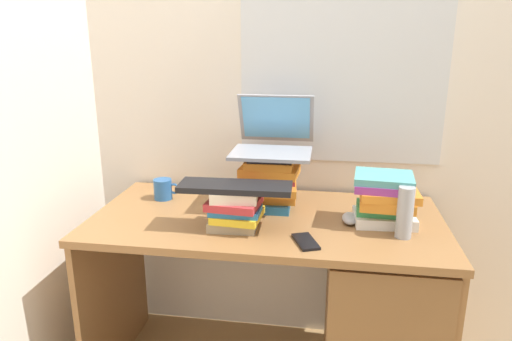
# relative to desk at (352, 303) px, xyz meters

# --- Properties ---
(wall_back) EXTENTS (6.00, 0.06, 2.60)m
(wall_back) POSITION_rel_desk_xyz_m (-0.36, 0.42, 0.88)
(wall_back) COLOR silver
(wall_back) RESTS_ON ground
(wall_left) EXTENTS (0.05, 6.00, 2.60)m
(wall_left) POSITION_rel_desk_xyz_m (-1.28, 0.03, 0.88)
(wall_left) COLOR beige
(wall_left) RESTS_ON ground
(desk) EXTENTS (1.42, 0.70, 0.77)m
(desk) POSITION_rel_desk_xyz_m (0.00, 0.00, 0.00)
(desk) COLOR olive
(desk) RESTS_ON ground
(book_stack_tall) EXTENTS (0.25, 0.21, 0.23)m
(book_stack_tall) POSITION_rel_desk_xyz_m (-0.36, 0.12, 0.47)
(book_stack_tall) COLOR #2672B2
(book_stack_tall) RESTS_ON desk
(book_stack_keyboard_riser) EXTENTS (0.21, 0.19, 0.16)m
(book_stack_keyboard_riser) POSITION_rel_desk_xyz_m (-0.46, -0.11, 0.43)
(book_stack_keyboard_riser) COLOR gray
(book_stack_keyboard_riser) RESTS_ON desk
(book_stack_side) EXTENTS (0.25, 0.21, 0.20)m
(book_stack_side) POSITION_rel_desk_xyz_m (0.10, 0.02, 0.45)
(book_stack_side) COLOR white
(book_stack_side) RESTS_ON desk
(laptop) EXTENTS (0.33, 0.35, 0.23)m
(laptop) POSITION_rel_desk_xyz_m (-0.36, 0.19, 0.64)
(laptop) COLOR gray
(laptop) RESTS_ON book_stack_tall
(keyboard) EXTENTS (0.42, 0.15, 0.02)m
(keyboard) POSITION_rel_desk_xyz_m (-0.46, -0.12, 0.52)
(keyboard) COLOR black
(keyboard) RESTS_ON book_stack_keyboard_riser
(computer_mouse) EXTENTS (0.06, 0.10, 0.04)m
(computer_mouse) POSITION_rel_desk_xyz_m (-0.03, 0.01, 0.37)
(computer_mouse) COLOR #A5A8AD
(computer_mouse) RESTS_ON desk
(mug) EXTENTS (0.12, 0.08, 0.09)m
(mug) POSITION_rel_desk_xyz_m (-0.85, 0.16, 0.40)
(mug) COLOR #265999
(mug) RESTS_ON desk
(water_bottle) EXTENTS (0.06, 0.06, 0.19)m
(water_bottle) POSITION_rel_desk_xyz_m (0.16, -0.10, 0.45)
(water_bottle) COLOR #999EA5
(water_bottle) RESTS_ON desk
(cell_phone) EXTENTS (0.11, 0.15, 0.01)m
(cell_phone) POSITION_rel_desk_xyz_m (-0.19, -0.20, 0.35)
(cell_phone) COLOR black
(cell_phone) RESTS_ON desk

